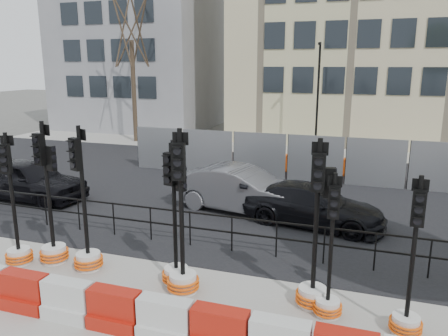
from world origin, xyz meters
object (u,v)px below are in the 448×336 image
(traffic_signal_d, at_px, (176,252))
(car_a, at_px, (29,179))
(traffic_signal_a, at_px, (17,238))
(traffic_signal_h, at_px, (408,304))
(car_c, at_px, (313,205))

(traffic_signal_d, bearing_deg, car_a, 167.21)
(traffic_signal_a, relative_size, car_a, 0.73)
(traffic_signal_h, relative_size, car_c, 0.66)
(traffic_signal_h, bearing_deg, car_c, 118.45)
(traffic_signal_d, distance_m, car_a, 8.82)
(car_c, bearing_deg, traffic_signal_a, 137.10)
(traffic_signal_d, bearing_deg, traffic_signal_h, 10.41)
(traffic_signal_a, relative_size, traffic_signal_h, 1.09)
(traffic_signal_a, height_order, traffic_signal_d, traffic_signal_a)
(traffic_signal_d, height_order, car_a, traffic_signal_d)
(traffic_signal_d, distance_m, traffic_signal_h, 4.84)
(traffic_signal_h, height_order, car_c, traffic_signal_h)
(traffic_signal_a, height_order, car_a, traffic_signal_a)
(traffic_signal_d, xyz_separation_m, traffic_signal_h, (4.82, -0.39, -0.16))
(traffic_signal_h, relative_size, car_a, 0.67)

